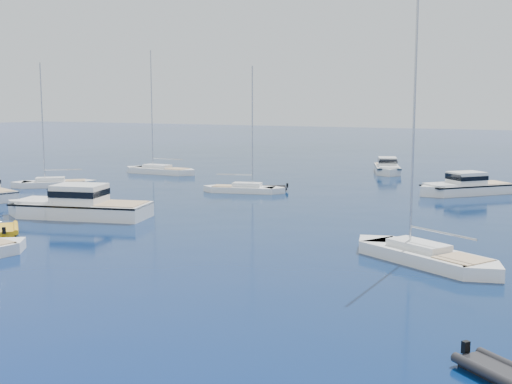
# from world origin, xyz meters

# --- Properties ---
(motor_cruiser_centre) EXTENTS (13.21, 6.93, 3.32)m
(motor_cruiser_centre) POSITION_xyz_m (-12.05, 18.86, 0.00)
(motor_cruiser_centre) COLOR white
(motor_cruiser_centre) RESTS_ON ground
(motor_cruiser_distant) EXTENTS (9.55, 10.12, 2.80)m
(motor_cruiser_distant) POSITION_xyz_m (12.67, 46.23, 0.00)
(motor_cruiser_distant) COLOR white
(motor_cruiser_distant) RESTS_ON ground
(motor_cruiser_horizon) EXTENTS (6.11, 10.08, 2.53)m
(motor_cruiser_horizon) POSITION_xyz_m (0.43, 61.70, 0.00)
(motor_cruiser_horizon) COLOR silver
(motor_cruiser_horizon) RESTS_ON ground
(sailboat_mid_r) EXTENTS (11.00, 7.75, 16.13)m
(sailboat_mid_r) POSITION_xyz_m (15.75, 16.51, 0.00)
(sailboat_mid_r) COLOR silver
(sailboat_mid_r) RESTS_ON ground
(sailboat_mid_l) EXTENTS (8.61, 7.70, 13.52)m
(sailboat_mid_l) POSITION_xyz_m (-27.24, 31.98, 0.00)
(sailboat_mid_l) COLOR silver
(sailboat_mid_l) RESTS_ON ground
(sailboat_centre) EXTENTS (9.08, 4.50, 12.92)m
(sailboat_centre) POSITION_xyz_m (-7.15, 37.39, 0.00)
(sailboat_centre) COLOR white
(sailboat_centre) RESTS_ON ground
(sailboat_far_l) EXTENTS (10.80, 2.81, 15.87)m
(sailboat_far_l) POSITION_xyz_m (-24.74, 47.74, 0.00)
(sailboat_far_l) COLOR white
(sailboat_far_l) RESTS_ON ground
(tender_yellow) EXTENTS (4.52, 4.39, 0.95)m
(tender_yellow) POSITION_xyz_m (-12.24, 11.80, 0.00)
(tender_yellow) COLOR #EBA60D
(tender_yellow) RESTS_ON ground
(tender_grey_near) EXTENTS (3.52, 3.26, 0.95)m
(tender_grey_near) POSITION_xyz_m (21.65, 1.83, 0.00)
(tender_grey_near) COLOR black
(tender_grey_near) RESTS_ON ground
(tender_grey_far) EXTENTS (4.72, 4.07, 0.95)m
(tender_grey_far) POSITION_xyz_m (-5.68, 39.63, 0.00)
(tender_grey_far) COLOR black
(tender_grey_far) RESTS_ON ground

